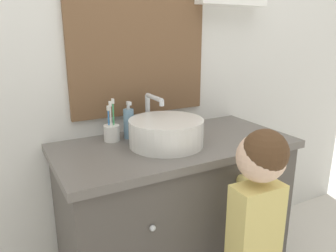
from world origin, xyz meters
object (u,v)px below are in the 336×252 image
(soap_dispenser, at_px, (129,123))
(child_figure, at_px, (256,218))
(toothbrush_holder, at_px, (112,132))
(sink_basin, at_px, (166,132))

(soap_dispenser, xyz_separation_m, child_figure, (0.27, -0.60, -0.26))
(toothbrush_holder, relative_size, soap_dispenser, 1.11)
(toothbrush_holder, height_order, soap_dispenser, toothbrush_holder)
(sink_basin, bearing_deg, toothbrush_holder, 138.83)
(sink_basin, xyz_separation_m, toothbrush_holder, (-0.20, 0.17, -0.02))
(sink_basin, relative_size, child_figure, 0.40)
(toothbrush_holder, bearing_deg, child_figure, -59.13)
(child_figure, bearing_deg, soap_dispenser, 114.38)
(sink_basin, distance_m, child_figure, 0.52)
(soap_dispenser, distance_m, child_figure, 0.71)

